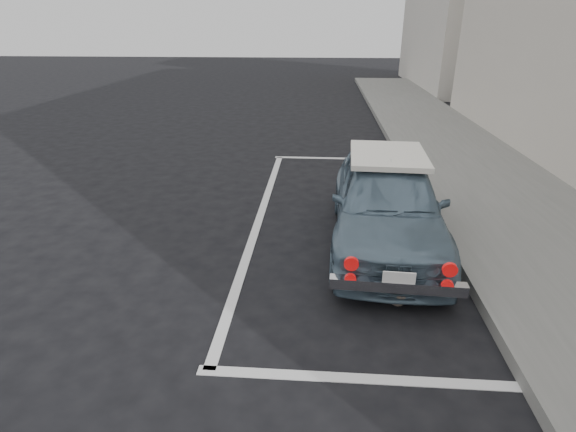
# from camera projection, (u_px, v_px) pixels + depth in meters

# --- Properties ---
(ground) EXTENTS (80.00, 80.00, 0.00)m
(ground) POSITION_uv_depth(u_px,v_px,m) (311.00, 340.00, 4.42)
(ground) COLOR black
(ground) RESTS_ON ground
(sidewalk) EXTENTS (2.80, 40.00, 0.15)m
(sidewalk) POSITION_uv_depth(u_px,v_px,m) (554.00, 250.00, 6.00)
(sidewalk) COLOR slate
(sidewalk) RESTS_ON ground
(pline_rear) EXTENTS (3.00, 0.12, 0.01)m
(pline_rear) POSITION_uv_depth(u_px,v_px,m) (366.00, 379.00, 3.92)
(pline_rear) COLOR silver
(pline_rear) RESTS_ON ground
(pline_front) EXTENTS (3.00, 0.12, 0.01)m
(pline_front) POSITION_uv_depth(u_px,v_px,m) (340.00, 158.00, 10.34)
(pline_front) COLOR silver
(pline_front) RESTS_ON ground
(pline_side) EXTENTS (0.12, 7.00, 0.01)m
(pline_side) POSITION_uv_depth(u_px,v_px,m) (260.00, 217.00, 7.23)
(pline_side) COLOR silver
(pline_side) RESTS_ON ground
(retro_coupe) EXTENTS (1.66, 3.73, 1.24)m
(retro_coupe) POSITION_uv_depth(u_px,v_px,m) (387.00, 201.00, 6.14)
(retro_coupe) COLOR slate
(retro_coupe) RESTS_ON ground
(cat) EXTENTS (0.26, 0.48, 0.26)m
(cat) POSITION_uv_depth(u_px,v_px,m) (397.00, 295.00, 4.94)
(cat) COLOR brown
(cat) RESTS_ON ground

